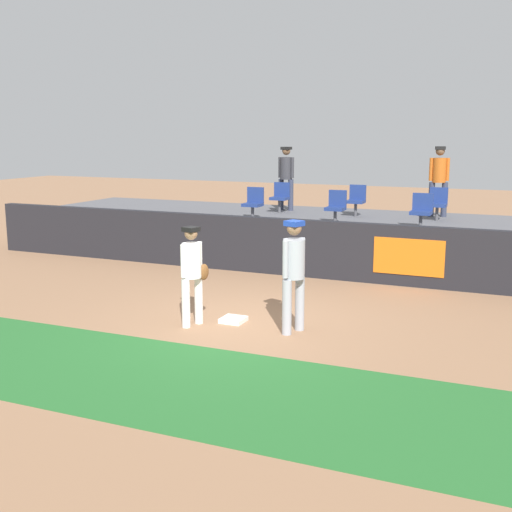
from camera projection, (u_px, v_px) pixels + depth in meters
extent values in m
plane|color=#936B4C|center=(239.00, 324.00, 11.19)|extent=(60.00, 60.00, 0.00)
cube|color=#26662B|center=(155.00, 378.00, 8.75)|extent=(18.00, 2.80, 0.01)
cube|color=white|center=(233.00, 320.00, 11.32)|extent=(0.40, 0.40, 0.08)
cylinder|color=white|center=(199.00, 300.00, 11.18)|extent=(0.14, 0.14, 0.84)
cylinder|color=white|center=(186.00, 303.00, 10.95)|extent=(0.14, 0.14, 0.84)
cylinder|color=white|center=(192.00, 260.00, 10.93)|extent=(0.40, 0.40, 0.59)
sphere|color=#8C6647|center=(191.00, 233.00, 10.84)|extent=(0.22, 0.22, 0.22)
cube|color=black|center=(191.00, 229.00, 10.83)|extent=(0.29, 0.29, 0.08)
cylinder|color=white|center=(200.00, 258.00, 11.07)|extent=(0.09, 0.09, 0.55)
cylinder|color=white|center=(183.00, 261.00, 10.78)|extent=(0.09, 0.09, 0.55)
ellipsoid|color=brown|center=(204.00, 272.00, 11.06)|extent=(0.17, 0.23, 0.28)
cylinder|color=#9EA3AD|center=(300.00, 303.00, 10.79)|extent=(0.16, 0.16, 0.92)
cylinder|color=#9EA3AD|center=(287.00, 307.00, 10.55)|extent=(0.16, 0.16, 0.92)
cylinder|color=#9EA3AD|center=(294.00, 259.00, 10.52)|extent=(0.45, 0.45, 0.65)
sphere|color=#8C6647|center=(294.00, 228.00, 10.43)|extent=(0.24, 0.24, 0.24)
cube|color=#193899|center=(294.00, 223.00, 10.41)|extent=(0.32, 0.32, 0.08)
cylinder|color=#9EA3AD|center=(302.00, 256.00, 10.67)|extent=(0.09, 0.09, 0.60)
cylinder|color=#9EA3AD|center=(285.00, 259.00, 10.36)|extent=(0.09, 0.09, 0.60)
cube|color=black|center=(314.00, 249.00, 14.73)|extent=(18.00, 0.24, 1.31)
cube|color=orange|center=(409.00, 257.00, 13.78)|extent=(1.50, 0.02, 0.79)
cube|color=#59595E|center=(344.00, 238.00, 17.08)|extent=(18.00, 4.80, 1.03)
cylinder|color=#4C4C51|center=(253.00, 213.00, 16.69)|extent=(0.08, 0.08, 0.40)
cube|color=navy|center=(253.00, 205.00, 16.65)|extent=(0.45, 0.44, 0.08)
cube|color=navy|center=(255.00, 195.00, 16.78)|extent=(0.45, 0.06, 0.40)
cylinder|color=#4C4C51|center=(421.00, 221.00, 15.03)|extent=(0.08, 0.08, 0.40)
cube|color=navy|center=(421.00, 213.00, 14.99)|extent=(0.47, 0.44, 0.08)
cube|color=navy|center=(423.00, 202.00, 15.12)|extent=(0.47, 0.06, 0.40)
cylinder|color=#4C4C51|center=(356.00, 209.00, 17.44)|extent=(0.08, 0.08, 0.40)
cube|color=navy|center=(356.00, 202.00, 17.40)|extent=(0.45, 0.44, 0.08)
cube|color=navy|center=(358.00, 192.00, 17.53)|extent=(0.45, 0.06, 0.40)
cylinder|color=#4C4C51|center=(335.00, 217.00, 15.83)|extent=(0.08, 0.08, 0.40)
cube|color=navy|center=(335.00, 209.00, 15.79)|extent=(0.44, 0.44, 0.08)
cube|color=navy|center=(338.00, 198.00, 15.92)|extent=(0.44, 0.06, 0.40)
cylinder|color=#4C4C51|center=(279.00, 205.00, 18.29)|extent=(0.08, 0.08, 0.40)
cube|color=navy|center=(280.00, 198.00, 18.26)|extent=(0.47, 0.44, 0.08)
cube|color=navy|center=(282.00, 189.00, 18.38)|extent=(0.47, 0.06, 0.40)
cylinder|color=#4C4C51|center=(437.00, 213.00, 16.61)|extent=(0.08, 0.08, 0.40)
cube|color=navy|center=(437.00, 205.00, 16.57)|extent=(0.45, 0.44, 0.08)
cube|color=navy|center=(439.00, 195.00, 16.70)|extent=(0.45, 0.06, 0.40)
cylinder|color=#33384C|center=(444.00, 200.00, 17.34)|extent=(0.16, 0.16, 0.92)
cylinder|color=#33384C|center=(431.00, 199.00, 17.39)|extent=(0.16, 0.16, 0.92)
cylinder|color=#BF5919|center=(439.00, 170.00, 17.22)|extent=(0.43, 0.43, 0.65)
sphere|color=brown|center=(440.00, 151.00, 17.12)|extent=(0.24, 0.24, 0.24)
cube|color=black|center=(440.00, 148.00, 17.11)|extent=(0.30, 0.30, 0.08)
cylinder|color=#BF5919|center=(448.00, 169.00, 17.18)|extent=(0.09, 0.09, 0.61)
cylinder|color=#BF5919|center=(431.00, 169.00, 17.25)|extent=(0.09, 0.09, 0.61)
cylinder|color=#33384C|center=(291.00, 195.00, 18.74)|extent=(0.15, 0.15, 0.90)
cylinder|color=#33384C|center=(281.00, 194.00, 18.91)|extent=(0.15, 0.15, 0.90)
cylinder|color=#333338|center=(286.00, 168.00, 18.68)|extent=(0.40, 0.40, 0.63)
sphere|color=brown|center=(286.00, 151.00, 18.59)|extent=(0.23, 0.23, 0.23)
cube|color=black|center=(286.00, 148.00, 18.57)|extent=(0.29, 0.29, 0.08)
cylinder|color=#333338|center=(292.00, 168.00, 18.56)|extent=(0.09, 0.09, 0.59)
cylinder|color=#333338|center=(280.00, 167.00, 18.79)|extent=(0.09, 0.09, 0.59)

